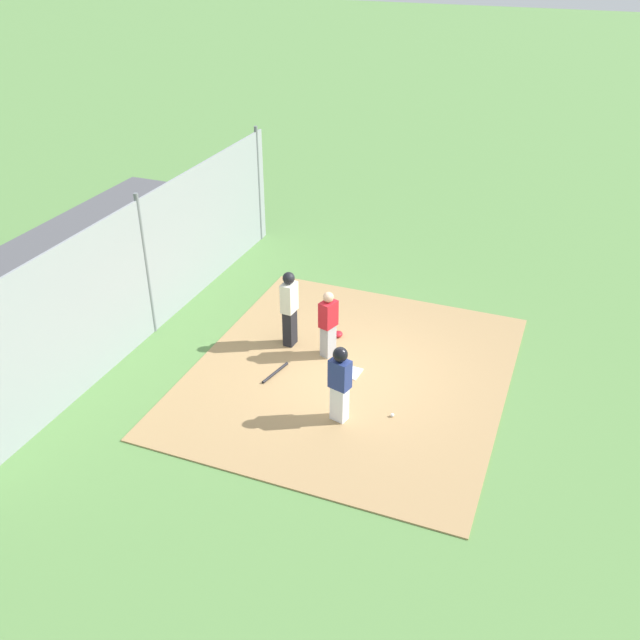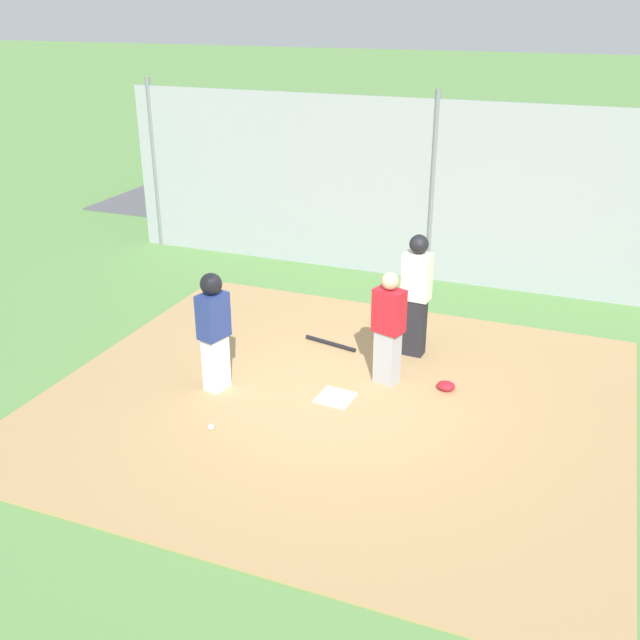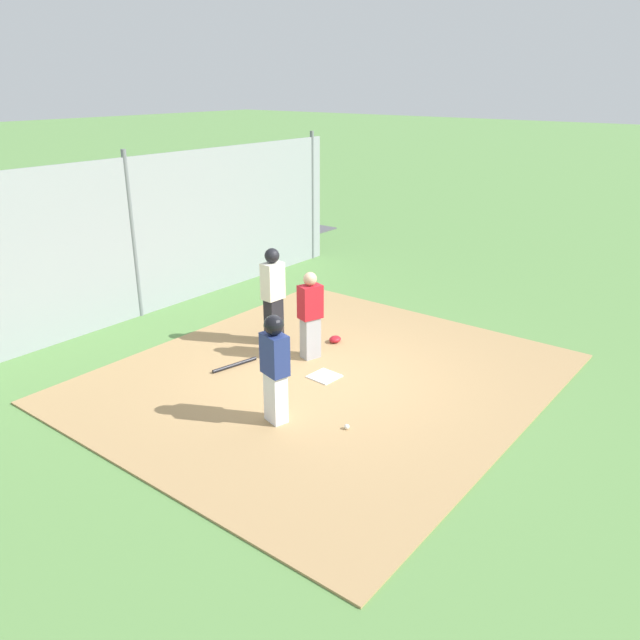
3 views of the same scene
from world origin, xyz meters
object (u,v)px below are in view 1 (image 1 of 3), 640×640
runner (340,380)px  baseball_bat (275,373)px  home_plate (350,372)px  umpire (289,307)px  catcher (328,323)px  baseball (392,415)px  catcher_mask (338,334)px

runner → baseball_bat: runner is taller
home_plate → runner: size_ratio=0.27×
umpire → baseball_bat: bearing=-77.2°
catcher → umpire: size_ratio=0.87×
runner → baseball_bat: 2.17m
home_plate → runner: bearing=11.8°
home_plate → catcher: 1.14m
runner → baseball_bat: size_ratio=1.88×
home_plate → baseball: bearing=48.4°
home_plate → catcher_mask: size_ratio=1.83×
catcher → baseball: (1.58, 1.92, -0.76)m
umpire → catcher_mask: (-0.68, 0.89, -0.88)m
baseball_bat → catcher_mask: size_ratio=3.55×
runner → baseball: (-0.43, 0.93, -0.87)m
home_plate → catcher_mask: bearing=-150.1°
baseball → catcher: bearing=-129.5°
home_plate → baseball_bat: baseball_bat is taller
runner → catcher_mask: size_ratio=6.68×
baseball → runner: bearing=-65.3°
catcher_mask → baseball_bat: bearing=-20.6°
umpire → runner: (2.13, 1.95, -0.03)m
catcher → runner: (2.01, 0.99, 0.11)m
runner → catcher_mask: (-2.81, -1.05, -0.85)m
catcher_mask → runner: bearing=20.6°
runner → catcher: bearing=41.1°
home_plate → catcher: size_ratio=0.28×
home_plate → baseball: baseball is taller
baseball_bat → baseball: bearing=91.8°
home_plate → catcher_mask: catcher_mask is taller
umpire → baseball: bearing=-26.4°
umpire → catcher_mask: bearing=41.6°
runner → catcher_mask: 3.12m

